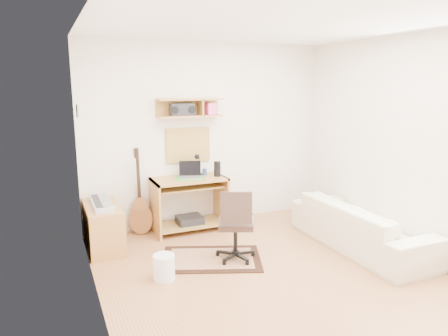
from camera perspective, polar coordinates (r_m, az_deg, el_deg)
name	(u,v)px	position (r m, az deg, el deg)	size (l,w,h in m)	color
floor	(276,277)	(4.62, 7.15, -14.62)	(3.60, 4.00, 0.01)	#A97146
ceiling	(283,21)	(4.19, 8.10, 19.39)	(3.60, 4.00, 0.01)	white
back_wall	(207,135)	(6.00, -2.34, 4.61)	(3.60, 0.01, 2.60)	white
left_wall	(93,172)	(3.64, -17.57, -0.52)	(0.01, 4.00, 2.60)	white
right_wall	(411,146)	(5.36, 24.38, 2.75)	(0.01, 4.00, 2.60)	white
wall_shelf	(190,108)	(5.74, -4.72, 8.28)	(0.90, 0.25, 0.26)	#BA8241
cork_board	(188,145)	(5.89, -4.96, 3.17)	(0.64, 0.03, 0.49)	tan
wall_photo	(77,111)	(5.07, -19.54, 7.44)	(0.02, 0.20, 0.15)	#4C8CBF
desk	(189,204)	(5.80, -4.80, -5.01)	(1.00, 0.55, 0.75)	#BA8241
laptop	(190,170)	(5.67, -4.73, -0.30)	(0.30, 0.30, 0.23)	silver
speaker	(217,169)	(5.78, -0.94, -0.12)	(0.10, 0.10, 0.21)	black
desk_lamp	(199,164)	(5.87, -3.45, 0.51)	(0.10, 0.10, 0.30)	black
pencil_cup	(205,172)	(5.88, -2.70, -0.53)	(0.06, 0.06, 0.09)	#2F438D
boombox	(182,109)	(5.70, -5.82, 8.03)	(0.32, 0.15, 0.17)	black
rug	(211,259)	(4.98, -1.77, -12.37)	(1.15, 0.77, 0.02)	tan
task_chair	(236,224)	(4.82, 1.60, -7.71)	(0.44, 0.44, 0.87)	#34251F
cabinet	(103,227)	(5.42, -16.34, -7.77)	(0.40, 0.90, 0.55)	#BA8241
music_keyboard	(102,203)	(5.33, -16.52, -4.66)	(0.22, 0.71, 0.06)	#B2B5BA
guitar	(140,192)	(5.70, -11.51, -3.23)	(0.32, 0.20, 1.18)	#94582D
waste_basket	(164,267)	(4.51, -8.27, -13.38)	(0.23, 0.23, 0.27)	white
printer	(237,218)	(6.15, 1.79, -6.84)	(0.39, 0.31, 0.15)	#A5A8AA
sofa	(361,218)	(5.46, 18.40, -6.54)	(1.97, 0.58, 0.77)	beige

